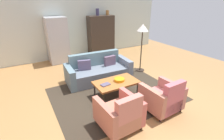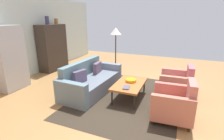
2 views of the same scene
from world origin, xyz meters
name	(u,v)px [view 1 (image 1 of 2)]	position (x,y,z in m)	size (l,w,h in m)	color
ground_plane	(123,96)	(0.00, 0.00, 0.00)	(10.66, 10.66, 0.00)	#A87A46
wall_back	(73,26)	(0.00, 4.10, 1.40)	(8.88, 0.12, 2.80)	silver
area_rug	(115,94)	(-0.14, 0.17, 0.00)	(3.40, 2.60, 0.01)	#372E23
couch	(98,71)	(-0.13, 1.31, 0.29)	(2.15, 1.02, 0.86)	slate
coffee_table	(116,83)	(-0.14, 0.12, 0.39)	(1.20, 0.70, 0.43)	black
armchair_left	(121,115)	(-0.74, -1.04, 0.34)	(0.84, 0.84, 0.88)	black
armchair_right	(163,99)	(0.46, -1.04, 0.34)	(0.83, 0.83, 0.88)	#361919
fruit_bowl	(119,80)	(-0.04, 0.12, 0.46)	(0.29, 0.29, 0.07)	orange
book_stack	(105,84)	(-0.48, 0.10, 0.44)	(0.27, 0.19, 0.03)	#564E68
cabinet	(101,35)	(1.21, 3.76, 0.90)	(1.20, 0.51, 1.80)	#362B23
vase_tall	(97,12)	(1.06, 3.75, 1.95)	(0.15, 0.15, 0.30)	#363358
vase_round	(107,13)	(1.56, 3.75, 1.91)	(0.14, 0.14, 0.22)	olive
refrigerator	(57,40)	(-0.84, 3.65, 0.93)	(0.80, 0.73, 1.85)	#B7BABF
floor_lamp	(143,32)	(1.55, 1.18, 1.44)	(0.40, 0.40, 1.72)	#2F241D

